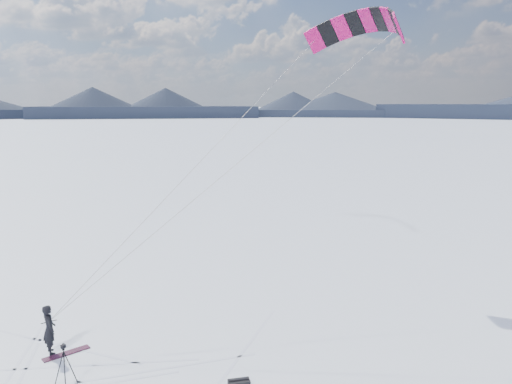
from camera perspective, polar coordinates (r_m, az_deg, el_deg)
name	(u,v)px	position (r m, az deg, el deg)	size (l,w,h in m)	color
horizon_hills	(91,274)	(16.35, -18.36, -8.87)	(704.00, 704.42, 9.10)	black
snowkiter	(51,353)	(20.52, -22.37, -16.62)	(0.67, 0.44, 1.83)	black
snowboard	(66,353)	(20.22, -20.85, -16.85)	(1.66, 0.31, 0.04)	#60193C
tripod	(64,359)	(17.83, -21.08, -17.43)	(0.72, 0.62, 1.44)	black
gear_bag_b	(239,384)	(17.06, -1.95, -21.07)	(0.74, 0.43, 0.32)	black
power_kite	(359,28)	(26.53, 11.74, 17.84)	(16.38, 6.83, 12.41)	#B50957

